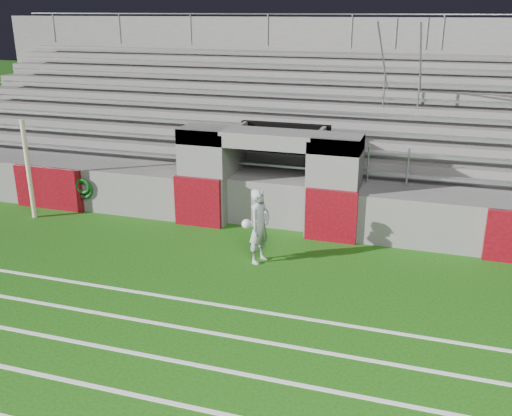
% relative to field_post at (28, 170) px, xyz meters
% --- Properties ---
extents(ground, '(90.00, 90.00, 0.00)m').
position_rel_field_post_xyz_m(ground, '(6.47, -2.17, -1.38)').
color(ground, '#174A0C').
rests_on(ground, ground).
extents(field_post, '(0.12, 0.12, 2.77)m').
position_rel_field_post_xyz_m(field_post, '(0.00, 0.00, 0.00)').
color(field_post, beige).
rests_on(field_post, ground).
extents(stadium_structure, '(26.00, 8.48, 5.42)m').
position_rel_field_post_xyz_m(stadium_structure, '(6.47, 5.80, 0.11)').
color(stadium_structure, '#5A5755').
rests_on(stadium_structure, ground).
extents(goalkeeper_with_ball, '(0.63, 0.73, 1.75)m').
position_rel_field_post_xyz_m(goalkeeper_with_ball, '(6.93, -0.93, -0.51)').
color(goalkeeper_with_ball, '#9FA4A8').
rests_on(goalkeeper_with_ball, ground).
extents(hose_coil, '(0.57, 0.15, 0.62)m').
position_rel_field_post_xyz_m(hose_coil, '(1.17, 0.77, -0.64)').
color(hose_coil, '#0C4014').
rests_on(hose_coil, ground).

